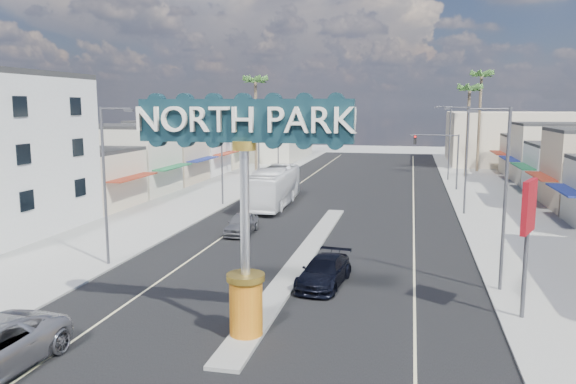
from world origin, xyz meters
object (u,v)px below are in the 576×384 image
at_px(palm_left_far, 255,85).
at_px(palm_right_far, 481,80).
at_px(streetlight_l_mid, 224,150).
at_px(streetlight_l_far, 279,137).
at_px(streetlight_l_near, 107,178).
at_px(suv_right, 324,271).
at_px(gateway_sign, 244,189).
at_px(streetlight_r_near, 502,190).
at_px(palm_right_mid, 470,93).
at_px(traffic_signal_left, 274,148).
at_px(city_bus, 273,187).
at_px(car_parked_left, 242,224).
at_px(traffic_signal_right, 440,150).
at_px(bank_pylon_sign, 528,214).
at_px(streetlight_r_far, 448,139).
at_px(streetlight_r_mid, 465,154).

height_order(palm_left_far, palm_right_far, palm_right_far).
xyz_separation_m(streetlight_l_mid, streetlight_l_far, (0.00, 22.00, 0.00)).
height_order(streetlight_l_near, suv_right, streetlight_l_near).
relative_size(streetlight_l_mid, palm_left_far, 0.69).
bearing_deg(gateway_sign, streetlight_l_far, 101.78).
bearing_deg(streetlight_l_near, suv_right, -3.96).
distance_m(gateway_sign, streetlight_r_near, 13.19).
bearing_deg(streetlight_l_mid, palm_right_mid, 47.97).
height_order(streetlight_l_near, palm_left_far, palm_left_far).
xyz_separation_m(traffic_signal_left, palm_left_far, (-3.82, 6.01, 7.22)).
height_order(suv_right, city_bus, city_bus).
distance_m(traffic_signal_left, palm_right_far, 31.22).
relative_size(traffic_signal_left, car_parked_left, 1.37).
distance_m(traffic_signal_right, bank_pylon_sign, 37.70).
distance_m(streetlight_l_near, car_parked_left, 11.36).
relative_size(palm_right_mid, city_bus, 0.98).
bearing_deg(traffic_signal_left, car_parked_left, -81.52).
bearing_deg(car_parked_left, palm_right_far, 62.60).
bearing_deg(bank_pylon_sign, streetlight_l_near, -167.94).
height_order(gateway_sign, car_parked_left, gateway_sign).
bearing_deg(palm_right_mid, streetlight_l_far, -170.31).
distance_m(streetlight_r_far, car_parked_left, 36.65).
relative_size(streetlight_r_near, suv_right, 1.81).
bearing_deg(palm_left_far, palm_right_mid, 12.99).
relative_size(streetlight_l_mid, streetlight_r_mid, 1.00).
relative_size(streetlight_l_far, palm_right_mid, 0.74).
bearing_deg(streetlight_l_far, traffic_signal_left, -81.14).
distance_m(streetlight_r_far, palm_left_far, 24.38).
xyz_separation_m(traffic_signal_right, streetlight_l_near, (-19.62, -33.99, 0.79)).
bearing_deg(palm_right_mid, car_parked_left, -116.74).
height_order(streetlight_r_far, palm_left_far, palm_left_far).
relative_size(traffic_signal_right, city_bus, 0.49).
relative_size(palm_right_mid, bank_pylon_sign, 2.04).
relative_size(gateway_sign, palm_right_far, 0.65).
xyz_separation_m(streetlight_r_near, car_parked_left, (-15.93, 9.27, -4.32)).
xyz_separation_m(streetlight_r_far, suv_right, (-8.43, -42.86, -4.34)).
xyz_separation_m(gateway_sign, palm_right_mid, (13.00, 54.02, 4.67)).
height_order(streetlight_r_near, palm_right_mid, palm_right_mid).
bearing_deg(bank_pylon_sign, gateway_sign, -136.54).
bearing_deg(palm_left_far, streetlight_l_near, -86.33).
bearing_deg(palm_right_mid, streetlight_r_mid, -95.64).
bearing_deg(palm_left_far, traffic_signal_left, -57.57).
relative_size(gateway_sign, suv_right, 1.84).
xyz_separation_m(traffic_signal_right, streetlight_r_near, (1.25, -33.99, 0.79)).
bearing_deg(traffic_signal_left, traffic_signal_right, 0.00).
relative_size(traffic_signal_right, streetlight_l_near, 0.67).
bearing_deg(gateway_sign, streetlight_r_mid, 69.58).
bearing_deg(streetlight_r_near, car_parked_left, 149.80).
bearing_deg(car_parked_left, gateway_sign, -74.12).
height_order(traffic_signal_left, palm_right_far, palm_right_far).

